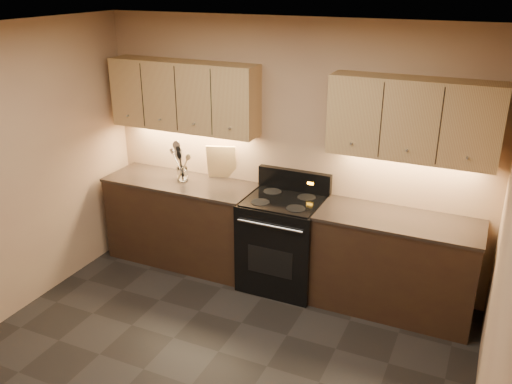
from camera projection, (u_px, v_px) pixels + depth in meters
ceiling at (172, 38)px, 3.21m from camera, size 4.00×4.00×0.00m
wall_back at (289, 153)px, 5.38m from camera, size 4.00×0.04×2.60m
wall_right at (500, 303)px, 2.92m from camera, size 0.04×4.00×2.60m
counter_left at (183, 221)px, 5.86m from camera, size 1.62×0.62×0.93m
counter_right at (395, 264)px, 4.99m from camera, size 1.46×0.62×0.93m
stove at (283, 241)px, 5.39m from camera, size 0.76×0.68×1.14m
upper_cab_left at (184, 96)px, 5.49m from camera, size 1.60×0.30×0.70m
upper_cab_right at (413, 119)px, 4.61m from camera, size 1.44×0.30×0.70m
outlet_plate at (178, 153)px, 5.94m from camera, size 0.08×0.01×0.12m
utensil_crock at (182, 174)px, 5.68m from camera, size 0.15×0.15×0.14m
cutting_board at (221, 162)px, 5.68m from camera, size 0.33×0.21×0.38m
wooden_spoon at (179, 165)px, 5.65m from camera, size 0.19×0.08×0.30m
black_spoon at (182, 165)px, 5.66m from camera, size 0.08×0.09×0.31m
black_turner at (183, 163)px, 5.62m from camera, size 0.16×0.11×0.38m
steel_spatula at (184, 163)px, 5.64m from camera, size 0.25×0.10×0.36m
steel_skimmer at (183, 162)px, 5.60m from camera, size 0.19×0.13×0.41m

